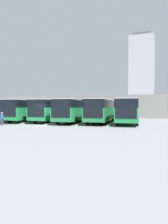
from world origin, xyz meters
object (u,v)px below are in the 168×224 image
(bus_0, at_px, (129,110))
(pedestrian, at_px, (2,118))
(bus_1, at_px, (101,110))
(bus_5, at_px, (11,109))
(bus_3, at_px, (53,109))
(bus_2, at_px, (74,110))
(bus_4, at_px, (29,109))

(bus_0, bearing_deg, pedestrian, 23.52)
(bus_1, xyz_separation_m, pedestrian, (10.14, 7.57, -0.96))
(bus_1, bearing_deg, bus_5, -4.38)
(pedestrian, bearing_deg, bus_3, -4.18)
(pedestrian, bearing_deg, bus_2, -26.88)
(bus_3, height_order, bus_5, same)
(bus_0, distance_m, bus_4, 14.69)
(bus_0, distance_m, bus_1, 3.67)
(bus_3, bearing_deg, bus_0, 175.59)
(bus_1, relative_size, bus_3, 1.00)
(bus_0, relative_size, bus_1, 1.00)
(bus_0, xyz_separation_m, bus_4, (14.66, 0.87, 0.00))
(bus_0, height_order, bus_3, same)
(bus_1, height_order, bus_3, same)
(bus_1, xyz_separation_m, bus_5, (14.66, 0.30, 0.00))
(bus_2, distance_m, bus_5, 11.01)
(bus_0, bearing_deg, bus_5, -4.31)
(bus_1, bearing_deg, bus_3, -4.60)
(bus_5, bearing_deg, bus_3, 175.84)
(bus_3, relative_size, bus_4, 1.00)
(bus_1, relative_size, bus_5, 1.00)
(bus_0, height_order, pedestrian, bus_0)
(bus_3, relative_size, pedestrian, 7.00)
(bus_2, relative_size, bus_3, 1.00)
(bus_5, bearing_deg, pedestrian, 116.33)
(bus_4, bearing_deg, bus_5, -12.95)
(bus_4, distance_m, pedestrian, 6.92)
(bus_1, height_order, bus_4, same)
(bus_2, relative_size, bus_5, 1.00)
(bus_4, distance_m, bus_5, 3.70)
(bus_1, height_order, bus_5, same)
(bus_0, bearing_deg, bus_3, -4.41)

